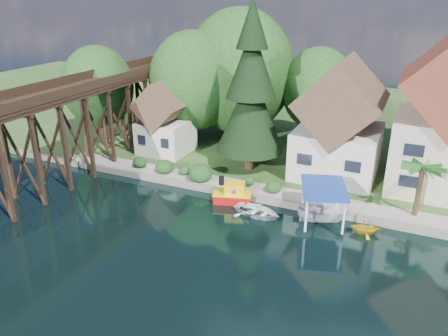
{
  "coord_description": "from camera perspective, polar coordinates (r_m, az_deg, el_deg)",
  "views": [
    {
      "loc": [
        13.27,
        -23.97,
        16.91
      ],
      "look_at": [
        -0.26,
        6.0,
        3.5
      ],
      "focal_mm": 35.0,
      "sensor_mm": 36.0,
      "label": 1
    }
  ],
  "objects": [
    {
      "name": "palm_tree",
      "position": [
        36.11,
        24.53,
        -0.13
      ],
      "size": [
        3.19,
        3.19,
        4.5
      ],
      "color": "#382314",
      "rests_on": "bank"
    },
    {
      "name": "trestle_bridge",
      "position": [
        42.89,
        -20.11,
        5.18
      ],
      "size": [
        4.12,
        44.18,
        9.3
      ],
      "color": "black",
      "rests_on": "ground"
    },
    {
      "name": "boat_white_a",
      "position": [
        35.57,
        4.38,
        -5.51
      ],
      "size": [
        4.46,
        3.55,
        0.83
      ],
      "primitive_type": "imported",
      "rotation": [
        0.0,
        0.0,
        1.38
      ],
      "color": "white",
      "rests_on": "ground"
    },
    {
      "name": "shed",
      "position": [
        47.32,
        -7.68,
        5.94
      ],
      "size": [
        5.09,
        5.4,
        7.85
      ],
      "color": "beige",
      "rests_on": "bank"
    },
    {
      "name": "boat_canopy",
      "position": [
        34.77,
        12.7,
        -5.04
      ],
      "size": [
        4.56,
        5.55,
        3.08
      ],
      "color": "silver",
      "rests_on": "ground"
    },
    {
      "name": "bank",
      "position": [
        61.76,
        11.04,
        6.12
      ],
      "size": [
        140.0,
        52.0,
        0.5
      ],
      "primitive_type": "cube",
      "color": "#28481D",
      "rests_on": "ground"
    },
    {
      "name": "shrubs",
      "position": [
        40.85,
        -3.67,
        -0.43
      ],
      "size": [
        15.76,
        2.47,
        1.7
      ],
      "color": "#183F16",
      "rests_on": "bank"
    },
    {
      "name": "bg_trees",
      "position": [
        47.83,
        9.08,
        10.31
      ],
      "size": [
        49.9,
        13.3,
        10.57
      ],
      "color": "#382314",
      "rests_on": "bank"
    },
    {
      "name": "house_left",
      "position": [
        42.13,
        14.82,
        5.22
      ],
      "size": [
        7.64,
        8.64,
        11.02
      ],
      "color": "beige",
      "rests_on": "bank"
    },
    {
      "name": "seawall",
      "position": [
        37.19,
        7.29,
        -4.51
      ],
      "size": [
        60.0,
        0.4,
        0.62
      ],
      "primitive_type": "cube",
      "color": "slate",
      "rests_on": "ground"
    },
    {
      "name": "ground",
      "position": [
        32.19,
        -4.03,
        -9.56
      ],
      "size": [
        140.0,
        140.0,
        0.0
      ],
      "primitive_type": "plane",
      "color": "black",
      "rests_on": "ground"
    },
    {
      "name": "conifer",
      "position": [
        41.19,
        3.55,
        9.95
      ],
      "size": [
        6.5,
        6.5,
        16.01
      ],
      "color": "#382314",
      "rests_on": "bank"
    },
    {
      "name": "tugboat",
      "position": [
        37.47,
        1.16,
        -3.45
      ],
      "size": [
        3.61,
        2.62,
        2.35
      ],
      "color": "#B30F0B",
      "rests_on": "ground"
    },
    {
      "name": "boat_yellow",
      "position": [
        34.5,
        18.0,
        -7.25
      ],
      "size": [
        2.64,
        2.42,
        1.18
      ],
      "primitive_type": "imported",
      "rotation": [
        0.0,
        0.0,
        1.82
      ],
      "color": "gold",
      "rests_on": "ground"
    },
    {
      "name": "promenade",
      "position": [
        37.79,
        10.8,
        -3.93
      ],
      "size": [
        50.0,
        2.6,
        0.06
      ],
      "primitive_type": "cube",
      "color": "gray",
      "rests_on": "bank"
    }
  ]
}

